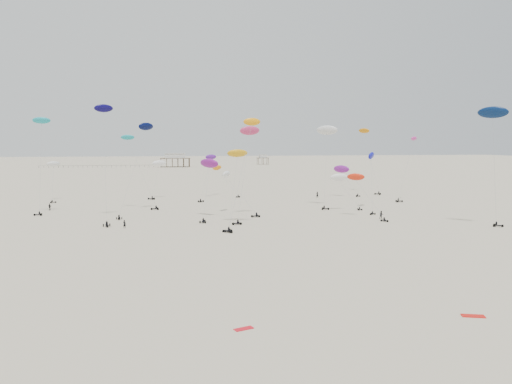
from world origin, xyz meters
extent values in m
plane|color=beige|center=(0.00, 200.00, 0.00)|extent=(900.00, 900.00, 0.00)
cube|color=brown|center=(-10.00, 350.00, 6.15)|extent=(21.00, 13.00, 0.30)
cube|color=silver|center=(-10.00, 350.00, 7.90)|extent=(14.00, 8.40, 3.20)
cube|color=#B2B2AD|center=(-10.00, 350.00, 9.65)|extent=(15.00, 9.00, 0.30)
cube|color=brown|center=(60.00, 380.00, 5.15)|extent=(9.00, 7.00, 0.30)
cube|color=silver|center=(60.00, 380.00, 6.50)|extent=(5.60, 4.20, 2.40)
cube|color=#B2B2AD|center=(60.00, 380.00, 7.85)|extent=(6.00, 4.50, 0.30)
cube|color=black|center=(-62.00, 350.00, 1.45)|extent=(80.00, 0.10, 0.10)
cylinder|color=gray|center=(-25.47, 109.38, 10.48)|extent=(0.03, 0.03, 25.15)
ellipsoid|color=#040B36|center=(-22.57, 116.75, 21.06)|extent=(4.52, 4.22, 2.23)
cylinder|color=gray|center=(1.58, 146.00, 4.42)|extent=(0.03, 0.03, 12.60)
ellipsoid|color=orange|center=(-1.31, 150.10, 8.98)|extent=(4.32, 4.22, 2.09)
cylinder|color=gray|center=(-3.69, 85.15, 10.65)|extent=(0.03, 0.03, 21.95)
ellipsoid|color=#FC9C0D|center=(-0.71, 88.73, 21.23)|extent=(3.67, 1.52, 1.71)
cylinder|color=gray|center=(26.88, 93.01, 4.54)|extent=(0.03, 0.03, 12.40)
ellipsoid|color=red|center=(25.30, 97.58, 9.15)|extent=(4.37, 3.51, 2.04)
cylinder|color=gray|center=(-5.92, 137.69, 6.36)|extent=(0.03, 0.03, 17.03)
ellipsoid|color=#601B98|center=(-3.88, 143.71, 12.67)|extent=(3.75, 2.09, 1.73)
cylinder|color=gray|center=(-4.78, 86.88, 7.39)|extent=(0.03, 0.03, 17.36)
ellipsoid|color=gold|center=(-3.20, 92.23, 14.82)|extent=(4.46, 2.26, 2.15)
cylinder|color=gray|center=(-50.05, 141.35, 5.35)|extent=(0.03, 0.03, 12.57)
ellipsoid|color=white|center=(-50.62, 145.45, 10.76)|extent=(4.03, 2.83, 1.87)
cylinder|color=gray|center=(27.61, 107.54, 4.00)|extent=(0.03, 0.03, 8.59)
ellipsoid|color=white|center=(25.05, 108.15, 8.29)|extent=(5.22, 2.74, 2.50)
cylinder|color=gray|center=(-0.59, 104.92, 4.69)|extent=(0.03, 0.03, 13.79)
ellipsoid|color=white|center=(-3.35, 109.87, 9.34)|extent=(3.35, 4.22, 1.99)
cylinder|color=gray|center=(-20.93, 142.88, 5.31)|extent=(0.03, 0.03, 10.19)
ellipsoid|color=white|center=(-19.74, 144.89, 10.69)|extent=(5.02, 3.92, 2.35)
cylinder|color=gray|center=(51.15, 123.10, 9.27)|extent=(0.03, 0.03, 18.47)
ellipsoid|color=#DE34A1|center=(54.17, 124.95, 18.30)|extent=(2.98, 2.33, 1.40)
cylinder|color=gray|center=(-47.06, 113.34, 11.12)|extent=(0.03, 0.03, 21.12)
ellipsoid|color=#179AAC|center=(-46.69, 115.05, 22.28)|extent=(4.19, 2.04, 2.03)
cylinder|color=gray|center=(-1.12, 96.80, 9.82)|extent=(0.03, 0.03, 22.87)
ellipsoid|color=#C82F66|center=(1.36, 103.28, 19.81)|extent=(5.44, 3.41, 2.53)
cylinder|color=gray|center=(23.31, 113.18, 10.05)|extent=(0.03, 0.03, 20.29)
ellipsoid|color=silver|center=(24.73, 116.94, 20.40)|extent=(5.87, 4.89, 2.80)
cylinder|color=gray|center=(39.56, 138.21, 4.20)|extent=(0.03, 0.03, 8.74)
ellipsoid|color=#801A93|center=(37.15, 139.14, 8.74)|extent=(5.11, 5.61, 2.75)
cylinder|color=gray|center=(-9.24, 97.97, 6.09)|extent=(0.03, 0.03, 13.59)
ellipsoid|color=#7F1781|center=(-8.21, 102.06, 12.37)|extent=(5.22, 5.34, 2.65)
cylinder|color=gray|center=(50.72, 147.57, 10.62)|extent=(0.03, 0.03, 23.01)
ellipsoid|color=orange|center=(50.55, 153.56, 21.23)|extent=(3.98, 4.78, 2.19)
cylinder|color=gray|center=(32.45, 104.88, 6.73)|extent=(0.03, 0.03, 18.10)
ellipsoid|color=#0D0EB0|center=(34.87, 111.10, 13.67)|extent=(4.00, 4.74, 2.26)
cylinder|color=gray|center=(-24.01, 118.99, 9.27)|extent=(0.03, 0.03, 18.59)
ellipsoid|color=teal|center=(-27.33, 120.69, 18.40)|extent=(3.47, 1.69, 1.69)
cylinder|color=gray|center=(47.37, 78.57, 11.38)|extent=(0.03, 0.03, 21.34)
ellipsoid|color=#051944|center=(46.72, 79.19, 23.06)|extent=(5.94, 5.88, 2.92)
cylinder|color=gray|center=(-30.64, 98.80, 12.35)|extent=(0.03, 0.03, 26.45)
ellipsoid|color=#0A0547|center=(-31.35, 105.21, 24.65)|extent=(4.53, 3.08, 2.10)
imported|color=black|center=(-26.32, 90.11, 0.00)|extent=(0.84, 0.72, 1.95)
imported|color=black|center=(29.52, 92.51, 0.00)|extent=(1.12, 0.79, 2.09)
imported|color=black|center=(-46.99, 121.34, 0.00)|extent=(1.35, 1.16, 2.01)
imported|color=black|center=(28.49, 136.70, 0.00)|extent=(0.87, 0.64, 2.22)
cube|color=red|center=(11.10, 31.38, 0.00)|extent=(2.37, 1.56, 0.08)
cube|color=red|center=(-11.56, 32.19, 0.00)|extent=(1.93, 1.23, 0.07)
camera|label=1|loc=(-18.54, -11.33, 16.91)|focal=35.00mm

